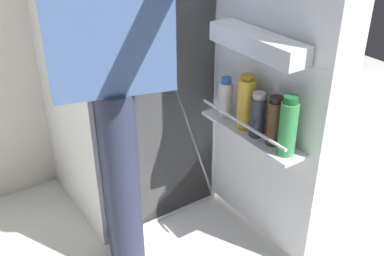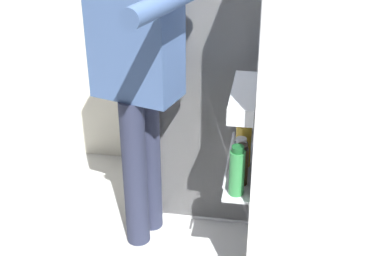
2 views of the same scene
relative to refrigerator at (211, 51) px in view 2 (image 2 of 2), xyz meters
The scene contains 3 objects.
ground_plane 1.02m from the refrigerator, 93.07° to the right, with size 5.30×5.30×0.00m, color silver.
refrigerator is the anchor object (origin of this frame).
person 0.49m from the refrigerator, 124.95° to the right, with size 0.53×0.75×1.60m.
Camera 2 is at (0.34, -2.06, 1.78)m, focal length 48.74 mm.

